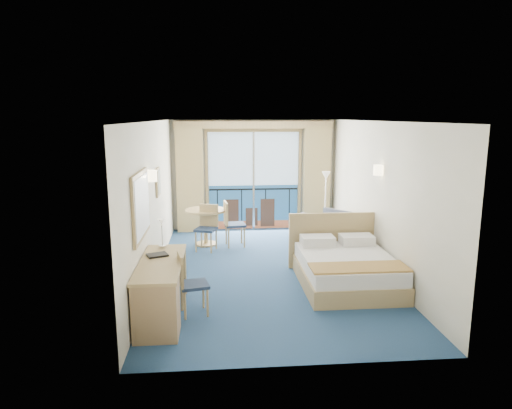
% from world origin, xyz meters
% --- Properties ---
extents(floor, '(6.50, 6.50, 0.00)m').
position_xyz_m(floor, '(0.00, 0.00, 0.00)').
color(floor, navy).
rests_on(floor, ground).
extents(room_walls, '(4.04, 6.54, 2.72)m').
position_xyz_m(room_walls, '(0.00, 0.00, 1.78)').
color(room_walls, beige).
rests_on(room_walls, ground).
extents(balcony_door, '(2.36, 0.03, 2.52)m').
position_xyz_m(balcony_door, '(-0.01, 3.22, 1.14)').
color(balcony_door, navy).
rests_on(balcony_door, room_walls).
extents(curtain_left, '(0.65, 0.22, 2.55)m').
position_xyz_m(curtain_left, '(-1.55, 3.07, 1.28)').
color(curtain_left, tan).
rests_on(curtain_left, room_walls).
extents(curtain_right, '(0.65, 0.22, 2.55)m').
position_xyz_m(curtain_right, '(1.55, 3.07, 1.28)').
color(curtain_right, tan).
rests_on(curtain_right, room_walls).
extents(pelmet, '(3.80, 0.25, 0.18)m').
position_xyz_m(pelmet, '(0.00, 3.10, 2.58)').
color(pelmet, tan).
rests_on(pelmet, room_walls).
extents(mirror, '(0.05, 1.25, 0.95)m').
position_xyz_m(mirror, '(-1.97, -1.50, 1.55)').
color(mirror, tan).
rests_on(mirror, room_walls).
extents(wall_print, '(0.04, 0.42, 0.52)m').
position_xyz_m(wall_print, '(-1.97, 0.45, 1.60)').
color(wall_print, tan).
rests_on(wall_print, room_walls).
extents(sconce_left, '(0.18, 0.18, 0.18)m').
position_xyz_m(sconce_left, '(-1.94, -0.60, 1.85)').
color(sconce_left, '#FEE9B2').
rests_on(sconce_left, room_walls).
extents(sconce_right, '(0.18, 0.18, 0.18)m').
position_xyz_m(sconce_right, '(1.94, -0.15, 1.85)').
color(sconce_right, '#FEE9B2').
rests_on(sconce_right, room_walls).
extents(bed, '(1.65, 1.96, 1.03)m').
position_xyz_m(bed, '(1.23, -0.78, 0.29)').
color(bed, tan).
rests_on(bed, ground).
extents(nightstand, '(0.46, 0.44, 0.60)m').
position_xyz_m(nightstand, '(1.75, 0.38, 0.30)').
color(nightstand, '#A88159').
rests_on(nightstand, ground).
extents(phone, '(0.20, 0.18, 0.08)m').
position_xyz_m(phone, '(1.75, 0.34, 0.64)').
color(phone, white).
rests_on(phone, nightstand).
extents(armchair, '(1.20, 1.20, 0.79)m').
position_xyz_m(armchair, '(1.46, 1.46, 0.39)').
color(armchair, '#4B4F5B').
rests_on(armchair, ground).
extents(floor_lamp, '(0.21, 0.21, 1.54)m').
position_xyz_m(floor_lamp, '(1.59, 2.26, 1.16)').
color(floor_lamp, silver).
rests_on(floor_lamp, ground).
extents(desk, '(0.59, 1.72, 0.81)m').
position_xyz_m(desk, '(-1.69, -2.25, 0.45)').
color(desk, tan).
rests_on(desk, ground).
extents(desk_chair, '(0.47, 0.47, 0.91)m').
position_xyz_m(desk_chair, '(-1.32, -1.76, 0.51)').
color(desk_chair, '#1E2D47').
rests_on(desk_chair, ground).
extents(folder, '(0.34, 0.31, 0.03)m').
position_xyz_m(folder, '(-1.77, -1.52, 0.82)').
color(folder, black).
rests_on(folder, desk).
extents(desk_lamp, '(0.11, 0.11, 0.43)m').
position_xyz_m(desk_lamp, '(-1.75, -1.10, 1.13)').
color(desk_lamp, silver).
rests_on(desk_lamp, desk).
extents(round_table, '(0.88, 0.88, 0.79)m').
position_xyz_m(round_table, '(-1.16, 1.84, 0.60)').
color(round_table, tan).
rests_on(round_table, ground).
extents(table_chair_a, '(0.48, 0.47, 0.99)m').
position_xyz_m(table_chair_a, '(-0.61, 1.67, 0.56)').
color(table_chair_a, '#1E2D47').
rests_on(table_chair_a, ground).
extents(table_chair_b, '(0.52, 0.53, 0.96)m').
position_xyz_m(table_chair_b, '(-1.12, 1.46, 0.54)').
color(table_chair_b, '#1E2D47').
rests_on(table_chair_b, ground).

